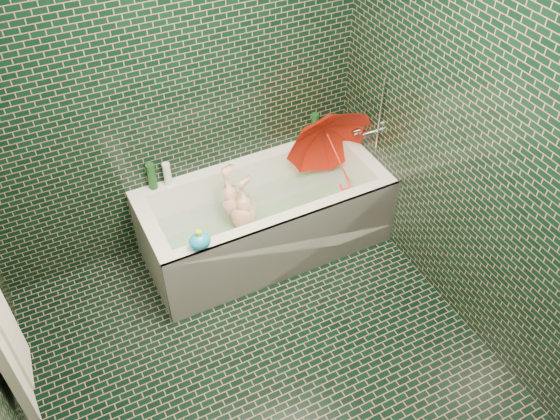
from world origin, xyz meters
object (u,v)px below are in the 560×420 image
child (244,222)px  rubber_duck (312,136)px  bathtub (266,225)px  umbrella (337,155)px  bath_toy (200,241)px

child → rubber_duck: size_ratio=7.45×
bathtub → rubber_duck: 0.74m
bathtub → umbrella: umbrella is taller
rubber_duck → child: bearing=-168.8°
bathtub → rubber_duck: rubber_duck is taller
child → bath_toy: bath_toy is taller
rubber_duck → bath_toy: bearing=-164.2°
child → bath_toy: 0.61m
child → umbrella: 0.80m
umbrella → bathtub: bearing=-160.7°
rubber_duck → bath_toy: 1.30m
child → bath_toy: (-0.42, -0.32, 0.30)m
bathtub → bath_toy: bearing=-151.8°
child → umbrella: (0.73, 0.02, 0.32)m
umbrella → rubber_duck: (-0.02, 0.32, -0.03)m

